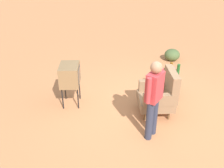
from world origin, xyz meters
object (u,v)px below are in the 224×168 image
Objects in this scene: side_table at (167,76)px; person_standing at (154,96)px; armchair at (160,94)px; tv_on_stand at (70,75)px; flower_vase at (173,72)px; bottle_wine_green at (178,71)px; bottle_tall_amber at (171,68)px.

side_table is 1.76m from person_standing.
armchair reaches higher than tv_on_stand.
tv_on_stand is 2.44m from flower_vase.
side_table is 2.42m from tv_on_stand.
armchair is at bearing -7.04° from side_table.
armchair is 2.12m from tv_on_stand.
bottle_wine_green is 0.14m from flower_vase.
flower_vase is at bearing 160.44° from armchair.
person_standing is at bearing -6.41° from armchair.
tv_on_stand is at bearing -71.60° from bottle_wine_green.
armchair is 1.65× the size of side_table.
bottle_wine_green reaches higher than flower_vase.
bottle_wine_green reaches higher than side_table.
bottle_tall_amber is at bearing -128.37° from bottle_wine_green.
side_table is at bearing -152.89° from flower_vase.
side_table is 0.62× the size of tv_on_stand.
tv_on_stand is 0.63× the size of person_standing.
armchair reaches higher than bottle_wine_green.
side_table is at bearing 173.28° from person_standing.
armchair is at bearing -19.56° from flower_vase.
armchair reaches higher than bottle_tall_amber.
armchair is 3.53× the size of bottle_tall_amber.
side_table is 0.35m from flower_vase.
side_table is (-0.84, 0.10, 0.05)m from armchair.
bottle_wine_green is (-0.81, 2.44, 0.02)m from tv_on_stand.
tv_on_stand is 3.43× the size of bottle_tall_amber.
person_standing is at bearing -6.72° from side_table.
person_standing is at bearing -12.05° from flower_vase.
bottle_tall_amber is 0.94× the size of bottle_wine_green.
side_table is 2.01× the size of bottle_wine_green.
tv_on_stand is at bearing -110.23° from person_standing.
armchair is 0.98m from person_standing.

